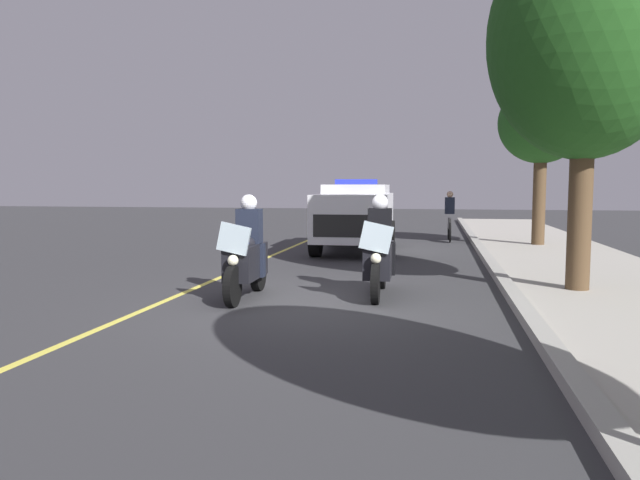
% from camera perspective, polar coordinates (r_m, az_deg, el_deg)
% --- Properties ---
extents(ground_plane, '(80.00, 80.00, 0.00)m').
position_cam_1_polar(ground_plane, '(9.78, -1.27, -5.85)').
color(ground_plane, '#333335').
extents(curb_strip, '(48.00, 0.24, 0.15)m').
position_cam_1_polar(curb_strip, '(9.64, 18.36, -5.82)').
color(curb_strip, '#9E9B93').
rests_on(curb_strip, ground).
extents(lane_stripe_center, '(48.00, 0.12, 0.01)m').
position_cam_1_polar(lane_stripe_center, '(10.49, -13.56, -5.22)').
color(lane_stripe_center, '#E0D14C').
rests_on(lane_stripe_center, ground).
extents(police_motorcycle_lead_left, '(2.14, 0.57, 1.72)m').
position_cam_1_polar(police_motorcycle_lead_left, '(10.06, -6.98, -1.55)').
color(police_motorcycle_lead_left, black).
rests_on(police_motorcycle_lead_left, ground).
extents(police_motorcycle_lead_right, '(2.14, 0.57, 1.72)m').
position_cam_1_polar(police_motorcycle_lead_right, '(10.28, 5.59, -1.39)').
color(police_motorcycle_lead_right, black).
rests_on(police_motorcycle_lead_right, ground).
extents(police_suv, '(4.95, 2.18, 2.05)m').
position_cam_1_polar(police_suv, '(17.26, 3.41, 2.48)').
color(police_suv, silver).
rests_on(police_suv, ground).
extents(cyclist_background, '(1.76, 0.33, 1.69)m').
position_cam_1_polar(cyclist_background, '(20.85, 12.14, 2.21)').
color(cyclist_background, black).
rests_on(cyclist_background, ground).
extents(tree_mid_block, '(3.22, 3.22, 6.24)m').
position_cam_1_polar(tree_mid_block, '(11.38, 23.88, 17.01)').
color(tree_mid_block, '#4C3823').
rests_on(tree_mid_block, sidewalk_strip).
extents(tree_far_back, '(2.52, 2.52, 4.86)m').
position_cam_1_polar(tree_far_back, '(19.38, 20.20, 10.23)').
color(tree_far_back, '#4C3823').
rests_on(tree_far_back, sidewalk_strip).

